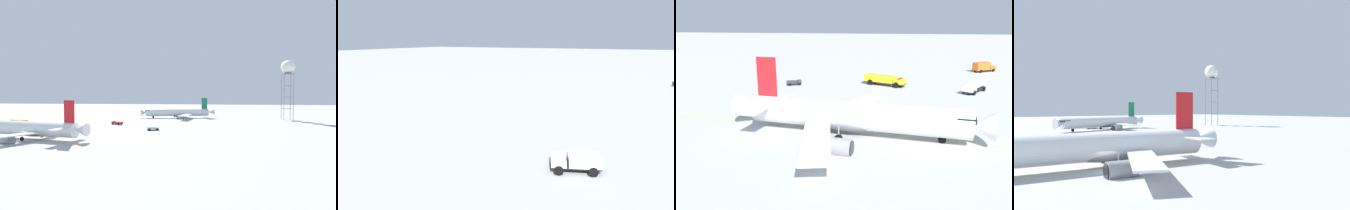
% 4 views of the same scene
% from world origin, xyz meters
% --- Properties ---
extents(ground_plane, '(600.00, 600.00, 0.00)m').
position_xyz_m(ground_plane, '(0.00, 0.00, 0.00)').
color(ground_plane, '#B2B2B2').
extents(airliner_main, '(33.60, 38.63, 11.51)m').
position_xyz_m(airliner_main, '(-2.70, 0.40, 2.73)').
color(airliner_main, white).
rests_on(airliner_main, ground_plane).
extents(airliner_secondary, '(35.69, 41.09, 11.52)m').
position_xyz_m(airliner_secondary, '(-76.00, 35.41, 2.78)').
color(airliner_secondary, silver).
rests_on(airliner_secondary, ground_plane).
extents(pushback_tug_truck, '(3.82, 4.81, 1.30)m').
position_xyz_m(pushback_tug_truck, '(-25.13, 31.73, 0.80)').
color(pushback_tug_truck, '#232326').
rests_on(pushback_tug_truck, ground_plane).
extents(ops_pickup_truck, '(3.99, 5.53, 1.41)m').
position_xyz_m(ops_pickup_truck, '(-39.82, 13.12, 0.81)').
color(ops_pickup_truck, '#232326').
rests_on(ops_pickup_truck, ground_plane).
extents(fire_tender_truck_extra, '(6.90, 11.02, 2.50)m').
position_xyz_m(fire_tender_truck_extra, '(-29.59, -24.61, 1.54)').
color(fire_tender_truck_extra, '#232326').
rests_on(fire_tender_truck_extra, ground_plane).
extents(radar_tower, '(6.71, 6.71, 30.29)m').
position_xyz_m(radar_tower, '(-72.17, 91.80, 26.11)').
color(radar_tower, slate).
rests_on(radar_tower, ground_plane).
extents(taxiway_centreline, '(21.44, 122.08, 0.01)m').
position_xyz_m(taxiway_centreline, '(-1.93, -3.34, 0.00)').
color(taxiway_centreline, yellow).
rests_on(taxiway_centreline, ground_plane).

